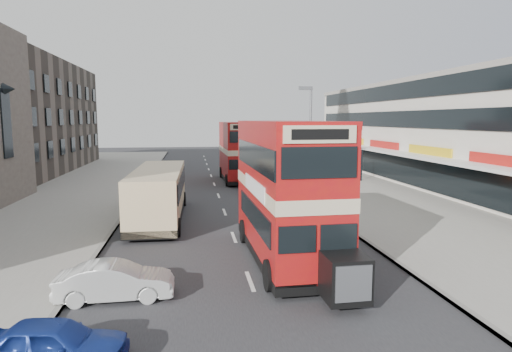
{
  "coord_description": "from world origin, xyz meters",
  "views": [
    {
      "loc": [
        -2.03,
        -13.09,
        5.81
      ],
      "look_at": [
        0.6,
        4.57,
        3.49
      ],
      "focal_mm": 30.86,
      "sensor_mm": 36.0,
      "label": 1
    }
  ],
  "objects_px": {
    "bus_second": "(237,151)",
    "car_left_near": "(53,344)",
    "car_right_b": "(279,183)",
    "pedestrian_near": "(349,190)",
    "cyclist": "(278,181)",
    "car_right_a": "(287,193)",
    "car_left_front": "(115,281)",
    "bus_main": "(286,190)",
    "street_lamp": "(309,133)",
    "coach": "(159,192)",
    "pedestrian_far": "(293,167)",
    "car_right_c": "(257,171)"
  },
  "relations": [
    {
      "from": "car_left_front",
      "to": "car_right_b",
      "type": "bearing_deg",
      "value": -25.47
    },
    {
      "from": "car_right_c",
      "to": "pedestrian_near",
      "type": "height_order",
      "value": "pedestrian_near"
    },
    {
      "from": "pedestrian_far",
      "to": "car_right_a",
      "type": "bearing_deg",
      "value": -110.46
    },
    {
      "from": "bus_main",
      "to": "car_right_b",
      "type": "bearing_deg",
      "value": -101.96
    },
    {
      "from": "car_right_b",
      "to": "pedestrian_near",
      "type": "xyz_separation_m",
      "value": [
        3.66,
        -6.28,
        0.41
      ]
    },
    {
      "from": "car_right_c",
      "to": "coach",
      "type": "bearing_deg",
      "value": -24.71
    },
    {
      "from": "bus_main",
      "to": "pedestrian_far",
      "type": "relative_size",
      "value": 6.37
    },
    {
      "from": "car_right_a",
      "to": "car_left_front",
      "type": "bearing_deg",
      "value": -37.28
    },
    {
      "from": "coach",
      "to": "car_left_near",
      "type": "xyz_separation_m",
      "value": [
        -1.4,
        -15.34,
        -1.03
      ]
    },
    {
      "from": "street_lamp",
      "to": "car_left_near",
      "type": "xyz_separation_m",
      "value": [
        -11.82,
        -20.8,
        -4.2
      ]
    },
    {
      "from": "bus_main",
      "to": "cyclist",
      "type": "bearing_deg",
      "value": -101.56
    },
    {
      "from": "street_lamp",
      "to": "car_right_a",
      "type": "height_order",
      "value": "street_lamp"
    },
    {
      "from": "coach",
      "to": "car_right_b",
      "type": "distance_m",
      "value": 13.02
    },
    {
      "from": "bus_second",
      "to": "car_right_b",
      "type": "relative_size",
      "value": 2.38
    },
    {
      "from": "coach",
      "to": "car_left_front",
      "type": "bearing_deg",
      "value": -91.8
    },
    {
      "from": "street_lamp",
      "to": "car_right_c",
      "type": "distance_m",
      "value": 13.52
    },
    {
      "from": "car_right_c",
      "to": "bus_main",
      "type": "bearing_deg",
      "value": -5.65
    },
    {
      "from": "pedestrian_far",
      "to": "pedestrian_near",
      "type": "bearing_deg",
      "value": -94.22
    },
    {
      "from": "car_right_c",
      "to": "pedestrian_near",
      "type": "distance_m",
      "value": 15.66
    },
    {
      "from": "car_left_near",
      "to": "car_left_front",
      "type": "relative_size",
      "value": 0.93
    },
    {
      "from": "car_left_front",
      "to": "coach",
      "type": "bearing_deg",
      "value": -3.72
    },
    {
      "from": "car_right_c",
      "to": "pedestrian_near",
      "type": "relative_size",
      "value": 2.09
    },
    {
      "from": "pedestrian_near",
      "to": "car_left_near",
      "type": "bearing_deg",
      "value": 9.58
    },
    {
      "from": "pedestrian_near",
      "to": "cyclist",
      "type": "distance_m",
      "value": 7.27
    },
    {
      "from": "bus_main",
      "to": "car_left_near",
      "type": "bearing_deg",
      "value": 43.47
    },
    {
      "from": "bus_main",
      "to": "car_right_b",
      "type": "height_order",
      "value": "bus_main"
    },
    {
      "from": "pedestrian_near",
      "to": "bus_main",
      "type": "bearing_deg",
      "value": 15.43
    },
    {
      "from": "street_lamp",
      "to": "car_left_front",
      "type": "bearing_deg",
      "value": -123.12
    },
    {
      "from": "bus_second",
      "to": "car_right_b",
      "type": "xyz_separation_m",
      "value": [
        2.8,
        -5.9,
        -2.24
      ]
    },
    {
      "from": "street_lamp",
      "to": "pedestrian_far",
      "type": "xyz_separation_m",
      "value": [
        1.9,
        12.92,
        -3.84
      ]
    },
    {
      "from": "car_left_near",
      "to": "car_left_front",
      "type": "xyz_separation_m",
      "value": [
        0.78,
        3.88,
        0.02
      ]
    },
    {
      "from": "cyclist",
      "to": "car_right_a",
      "type": "bearing_deg",
      "value": -87.02
    },
    {
      "from": "street_lamp",
      "to": "coach",
      "type": "bearing_deg",
      "value": -152.37
    },
    {
      "from": "car_right_c",
      "to": "street_lamp",
      "type": "bearing_deg",
      "value": 8.95
    },
    {
      "from": "street_lamp",
      "to": "car_right_c",
      "type": "xyz_separation_m",
      "value": [
        -1.9,
        12.71,
        -4.2
      ]
    },
    {
      "from": "car_right_a",
      "to": "bus_main",
      "type": "bearing_deg",
      "value": -19.72
    },
    {
      "from": "pedestrian_far",
      "to": "cyclist",
      "type": "xyz_separation_m",
      "value": [
        -3.47,
        -9.12,
        -0.2
      ]
    },
    {
      "from": "bus_second",
      "to": "car_left_near",
      "type": "bearing_deg",
      "value": 74.89
    },
    {
      "from": "pedestrian_near",
      "to": "cyclist",
      "type": "bearing_deg",
      "value": -101.45
    },
    {
      "from": "car_right_b",
      "to": "pedestrian_near",
      "type": "relative_size",
      "value": 2.47
    },
    {
      "from": "car_right_a",
      "to": "car_right_b",
      "type": "relative_size",
      "value": 1.05
    },
    {
      "from": "pedestrian_near",
      "to": "car_right_a",
      "type": "bearing_deg",
      "value": -57.82
    },
    {
      "from": "car_left_near",
      "to": "car_right_c",
      "type": "bearing_deg",
      "value": -10.45
    },
    {
      "from": "car_left_front",
      "to": "cyclist",
      "type": "distance_m",
      "value": 22.78
    },
    {
      "from": "coach",
      "to": "car_right_a",
      "type": "relative_size",
      "value": 2.43
    },
    {
      "from": "car_right_c",
      "to": "pedestrian_far",
      "type": "xyz_separation_m",
      "value": [
        3.81,
        0.21,
        0.35
      ]
    },
    {
      "from": "bus_main",
      "to": "car_left_front",
      "type": "xyz_separation_m",
      "value": [
        -6.32,
        -3.19,
        -2.31
      ]
    },
    {
      "from": "pedestrian_near",
      "to": "car_right_c",
      "type": "bearing_deg",
      "value": -117.69
    },
    {
      "from": "bus_second",
      "to": "coach",
      "type": "bearing_deg",
      "value": 66.7
    },
    {
      "from": "pedestrian_near",
      "to": "car_left_front",
      "type": "bearing_deg",
      "value": 4.53
    }
  ]
}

